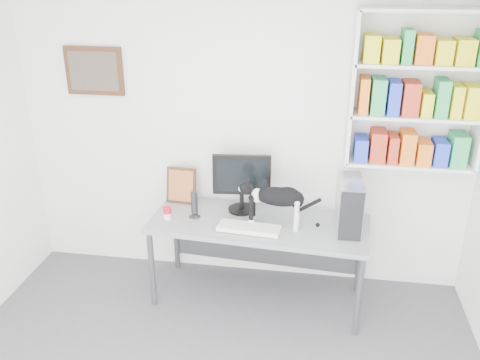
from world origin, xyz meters
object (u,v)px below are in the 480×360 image
Objects in this scene: bookshelf at (417,91)px; keyboard at (249,228)px; monitor at (242,183)px; speaker at (194,204)px; leaning_print at (181,185)px; soup_can at (167,213)px; cat at (276,206)px; pc_tower at (349,205)px; desk at (258,261)px.

keyboard is at bearing -160.07° from bookshelf.
monitor reaches higher than speaker.
speaker is at bearing -170.54° from bookshelf.
soup_can is at bearing -91.99° from leaning_print.
monitor reaches higher than cat.
speaker is (-1.28, 0.00, -0.09)m from pc_tower.
bookshelf is 2.02m from speaker.
cat is at bearing -17.85° from leaning_print.
speaker is 0.71× the size of leaning_print.
bookshelf is at bearing 4.00° from leaning_print.
cat is (0.15, -0.06, 0.57)m from desk.
monitor is 0.42m from cat.
keyboard is 0.82m from leaning_print.
pc_tower is 1.27× the size of leaning_print.
bookshelf is 2.34× the size of monitor.
pc_tower is 1.50m from leaning_print.
speaker is at bearing -159.68° from monitor.
soup_can reaches higher than desk.
leaning_print reaches higher than soup_can.
desk is 0.96m from leaning_print.
soup_can is at bearing -162.65° from monitor.
bookshelf is at bearing 24.18° from cat.
keyboard is 0.72m from soup_can.
soup_can is (-0.60, -0.25, -0.21)m from monitor.
bookshelf is 1.60m from monitor.
speaker is 2.25× the size of soup_can.
leaning_print is (-0.74, 0.29, 0.55)m from desk.
pc_tower reaches higher than desk.
bookshelf reaches higher than cat.
keyboard is at bearing -33.90° from speaker.
leaning_print is (-0.57, 0.09, -0.10)m from monitor.
monitor is at bearing -175.52° from bookshelf.
bookshelf is 1.91m from desk.
speaker is at bearing 179.07° from cat.
soup_can is at bearing -179.60° from pc_tower.
soup_can is at bearing -175.23° from cat.
keyboard is 0.53m from speaker.
soup_can is at bearing 177.84° from keyboard.
soup_can is (-1.50, -0.07, -0.16)m from pc_tower.
bookshelf is at bearing 18.31° from desk.
speaker is (-0.49, 0.16, 0.10)m from keyboard.
keyboard is at bearing -7.44° from soup_can.
soup_can is (-0.03, -0.35, -0.11)m from leaning_print.
monitor is 0.88× the size of cat.
cat is at bearing -21.52° from speaker.
monitor is 1.59× the size of leaning_print.
leaning_print is (-1.93, -0.01, -0.92)m from bookshelf.
keyboard is 0.28m from cat.
leaning_print is at bearing 163.47° from cat.
bookshelf is 2.06× the size of cat.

